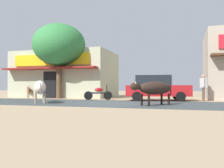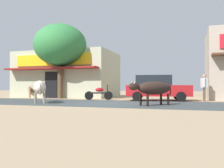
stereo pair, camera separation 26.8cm
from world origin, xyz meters
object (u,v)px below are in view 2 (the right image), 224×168
Objects in this scene: roadside_tree at (60,45)px; cow_far_dark at (154,88)px; cafe_chair_near_tree at (31,92)px; parked_hatchback_car at (157,88)px; pedestrian_by_shop at (204,85)px; parked_motorcycle at (99,93)px; cow_near_brown at (40,87)px.

cow_far_dark is (7.88, -4.79, -3.28)m from roadside_tree.
parked_hatchback_car is at bearing -4.51° from cafe_chair_near_tree.
pedestrian_by_shop is at bearing -2.74° from cafe_chair_near_tree.
roadside_tree is at bearing 165.36° from parked_motorcycle.
cow_near_brown is 1.09× the size of cow_far_dark.
pedestrian_by_shop is at bearing 3.56° from parked_hatchback_car.
cow_far_dark is 2.55× the size of cafe_chair_near_tree.
pedestrian_by_shop is (10.37, -0.39, -3.12)m from roadside_tree.
parked_hatchback_car is 1.68× the size of cow_near_brown.
roadside_tree reaches higher than cow_near_brown.
roadside_tree is 6.24× the size of cafe_chair_near_tree.
parked_hatchback_car is 3.94m from parked_motorcycle.
parked_motorcycle is at bearing 138.14° from cow_far_dark.
parked_motorcycle is at bearing -175.45° from pedestrian_by_shop.
roadside_tree is at bearing 177.83° from pedestrian_by_shop.
parked_motorcycle reaches higher than cafe_chair_near_tree.
pedestrian_by_shop is 13.22m from cafe_chair_near_tree.
parked_motorcycle is at bearing -174.72° from parked_hatchback_car.
cow_near_brown is (1.55, -4.88, -3.24)m from roadside_tree.
roadside_tree reaches higher than parked_hatchback_car.
parked_hatchback_car is 2.31× the size of parked_motorcycle.
cow_near_brown is (-2.03, -3.94, 0.40)m from parked_motorcycle.
parked_hatchback_car is (7.48, -0.57, -3.26)m from roadside_tree.
roadside_tree reaches higher than cafe_chair_near_tree.
cow_near_brown is at bearing -117.21° from parked_motorcycle.
roadside_tree is 6.06m from cow_near_brown.
cow_far_dark is at bearing 0.76° from cow_near_brown.
parked_motorcycle is 0.73× the size of cow_near_brown.
cow_near_brown reaches higher than cafe_chair_near_tree.
cow_near_brown is 2.79× the size of cafe_chair_near_tree.
cafe_chair_near_tree is at bearing 130.55° from cow_near_brown.
parked_motorcycle is 5.79m from cow_far_dark.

